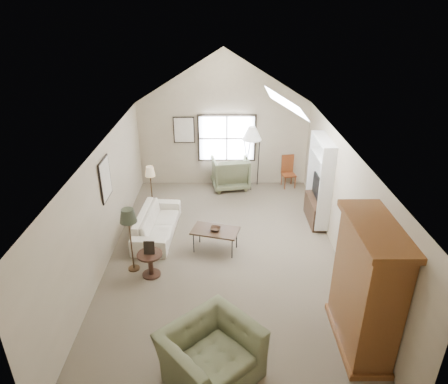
{
  "coord_description": "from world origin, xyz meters",
  "views": [
    {
      "loc": [
        -0.04,
        -7.3,
        5.08
      ],
      "look_at": [
        0.0,
        0.4,
        1.4
      ],
      "focal_mm": 32.0,
      "sensor_mm": 36.0,
      "label": 1
    }
  ],
  "objects_px": {
    "sofa": "(157,223)",
    "armchair_far": "(230,172)",
    "side_table": "(151,264)",
    "armchair_near": "(211,354)",
    "coffee_table": "(215,240)",
    "side_chair": "(289,172)",
    "armoire": "(366,287)"
  },
  "relations": [
    {
      "from": "sofa",
      "to": "armchair_far",
      "type": "relative_size",
      "value": 1.94
    },
    {
      "from": "sofa",
      "to": "side_table",
      "type": "relative_size",
      "value": 3.99
    },
    {
      "from": "armchair_near",
      "to": "armchair_far",
      "type": "relative_size",
      "value": 1.22
    },
    {
      "from": "sofa",
      "to": "coffee_table",
      "type": "bearing_deg",
      "value": -112.76
    },
    {
      "from": "side_table",
      "to": "side_chair",
      "type": "height_order",
      "value": "side_chair"
    },
    {
      "from": "side_table",
      "to": "side_chair",
      "type": "xyz_separation_m",
      "value": [
        3.46,
        4.32,
        0.23
      ]
    },
    {
      "from": "armchair_near",
      "to": "coffee_table",
      "type": "bearing_deg",
      "value": 47.76
    },
    {
      "from": "sofa",
      "to": "side_chair",
      "type": "xyz_separation_m",
      "value": [
        3.56,
        2.72,
        0.18
      ]
    },
    {
      "from": "side_table",
      "to": "side_chair",
      "type": "distance_m",
      "value": 5.53
    },
    {
      "from": "side_chair",
      "to": "armoire",
      "type": "bearing_deg",
      "value": -98.91
    },
    {
      "from": "sofa",
      "to": "armchair_near",
      "type": "relative_size",
      "value": 1.59
    },
    {
      "from": "armoire",
      "to": "coffee_table",
      "type": "xyz_separation_m",
      "value": [
        -2.38,
        2.69,
        -0.84
      ]
    },
    {
      "from": "sofa",
      "to": "armchair_near",
      "type": "distance_m",
      "value": 4.28
    },
    {
      "from": "armoire",
      "to": "armchair_far",
      "type": "relative_size",
      "value": 2.06
    },
    {
      "from": "armchair_near",
      "to": "side_table",
      "type": "xyz_separation_m",
      "value": [
        -1.29,
        2.45,
        -0.16
      ]
    },
    {
      "from": "sofa",
      "to": "coffee_table",
      "type": "distance_m",
      "value": 1.56
    },
    {
      "from": "coffee_table",
      "to": "armchair_far",
      "type": "bearing_deg",
      "value": 83.58
    },
    {
      "from": "side_table",
      "to": "armoire",
      "type": "bearing_deg",
      "value": -25.88
    },
    {
      "from": "armoire",
      "to": "armchair_near",
      "type": "bearing_deg",
      "value": -164.48
    },
    {
      "from": "armchair_near",
      "to": "side_table",
      "type": "distance_m",
      "value": 2.77
    },
    {
      "from": "coffee_table",
      "to": "side_chair",
      "type": "height_order",
      "value": "side_chair"
    },
    {
      "from": "armoire",
      "to": "armchair_near",
      "type": "height_order",
      "value": "armoire"
    },
    {
      "from": "side_table",
      "to": "side_chair",
      "type": "bearing_deg",
      "value": 51.33
    },
    {
      "from": "armchair_far",
      "to": "side_table",
      "type": "relative_size",
      "value": 2.06
    },
    {
      "from": "coffee_table",
      "to": "side_chair",
      "type": "bearing_deg",
      "value": 57.71
    },
    {
      "from": "sofa",
      "to": "side_table",
      "type": "xyz_separation_m",
      "value": [
        0.1,
        -1.6,
        -0.04
      ]
    },
    {
      "from": "armoire",
      "to": "sofa",
      "type": "xyz_separation_m",
      "value": [
        -3.78,
        3.38,
        -0.8
      ]
    },
    {
      "from": "armchair_near",
      "to": "side_table",
      "type": "relative_size",
      "value": 2.51
    },
    {
      "from": "armchair_near",
      "to": "coffee_table",
      "type": "xyz_separation_m",
      "value": [
        0.02,
        3.35,
        -0.16
      ]
    },
    {
      "from": "armoire",
      "to": "side_chair",
      "type": "xyz_separation_m",
      "value": [
        -0.22,
        6.1,
        -0.61
      ]
    },
    {
      "from": "armchair_far",
      "to": "side_chair",
      "type": "height_order",
      "value": "armchair_far"
    },
    {
      "from": "sofa",
      "to": "armchair_near",
      "type": "height_order",
      "value": "armchair_near"
    }
  ]
}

